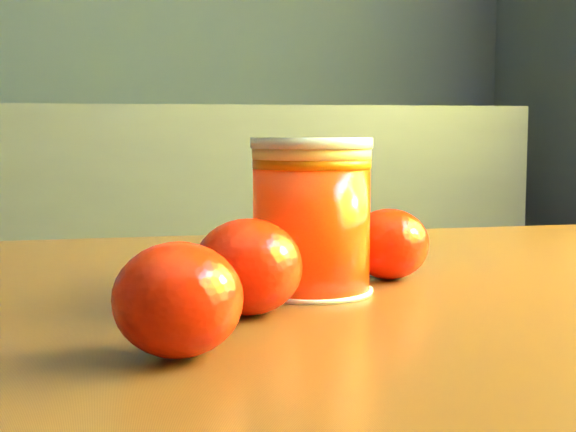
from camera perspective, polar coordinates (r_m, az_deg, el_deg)
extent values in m
cube|color=#5A3116|center=(0.57, 5.72, -7.31)|extent=(1.03, 0.77, 0.04)
cylinder|color=#FF2D05|center=(0.55, 1.67, -0.73)|extent=(0.08, 0.08, 0.09)
cylinder|color=#FCBF66|center=(0.55, 1.69, 4.45)|extent=(0.08, 0.08, 0.01)
cylinder|color=silver|center=(0.55, 1.69, 5.11)|extent=(0.08, 0.08, 0.01)
ellipsoid|color=red|center=(0.49, -2.86, -3.62)|extent=(0.08, 0.08, 0.06)
ellipsoid|color=red|center=(0.61, 7.18, -1.98)|extent=(0.07, 0.07, 0.05)
ellipsoid|color=red|center=(0.40, -7.83, -5.91)|extent=(0.08, 0.08, 0.06)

